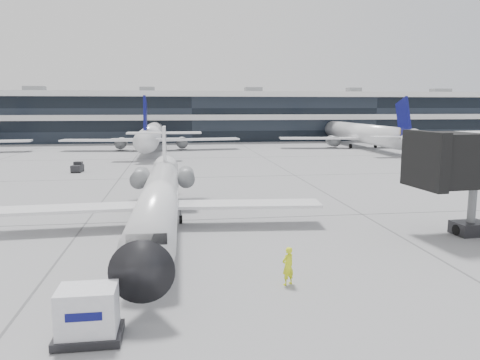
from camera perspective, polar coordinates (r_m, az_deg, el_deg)
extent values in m
plane|color=gray|center=(33.70, -1.30, -4.75)|extent=(220.00, 220.00, 0.00)
cube|color=black|center=(114.62, -6.08, 7.48)|extent=(170.00, 22.00, 10.00)
cylinder|color=white|center=(30.46, -9.85, -2.38)|extent=(2.74, 21.62, 2.43)
cone|color=black|center=(18.81, -11.57, -9.63)|extent=(2.46, 2.55, 2.43)
cone|color=white|center=(42.47, -9.09, 1.22)|extent=(2.35, 2.91, 2.31)
cube|color=white|center=(32.29, -20.18, -3.31)|extent=(10.01, 2.88, 0.20)
cube|color=white|center=(31.72, 0.88, -2.96)|extent=(10.05, 3.16, 0.20)
cylinder|color=slate|center=(37.77, -12.07, 0.31)|extent=(1.39, 3.08, 1.35)
cylinder|color=slate|center=(37.62, -6.61, 0.42)|extent=(1.39, 3.08, 1.35)
cube|color=white|center=(41.72, -9.18, 3.69)|extent=(0.29, 2.34, 4.05)
cube|color=white|center=(41.98, -9.22, 5.69)|extent=(6.50, 1.53, 0.14)
cylinder|color=black|center=(22.72, -10.74, -11.15)|extent=(0.17, 0.51, 0.50)
cylinder|color=black|center=(32.69, -11.99, -4.86)|extent=(0.22, 0.58, 0.58)
cylinder|color=black|center=(32.56, -7.24, -4.79)|extent=(0.22, 0.58, 0.58)
cube|color=black|center=(31.02, 24.03, 2.32)|extent=(3.31, 3.93, 3.22)
cylinder|color=slate|center=(32.71, 26.40, -3.24)|extent=(0.51, 0.51, 3.22)
cube|color=black|center=(32.97, 26.26, -5.29)|extent=(2.21, 1.79, 0.80)
imported|color=#EAFB1A|center=(21.55, 5.86, -10.37)|extent=(0.77, 0.69, 1.77)
cube|color=black|center=(17.84, -17.92, -17.54)|extent=(2.28, 1.69, 0.28)
cube|color=silver|center=(17.46, -18.07, -14.81)|extent=(1.98, 1.49, 1.58)
cone|color=#F33F0C|center=(45.16, -7.85, -0.96)|extent=(0.32, 0.32, 0.51)
cube|color=#F33F0C|center=(45.20, -7.84, -1.26)|extent=(0.39, 0.39, 0.03)
cube|color=black|center=(60.54, -19.22, 1.37)|extent=(1.32, 2.03, 0.79)
cube|color=black|center=(60.89, -19.12, 1.92)|extent=(1.04, 0.88, 0.44)
cylinder|color=black|center=(61.38, -19.45, 1.19)|extent=(0.19, 0.40, 0.39)
cylinder|color=black|center=(61.11, -18.58, 1.20)|extent=(0.19, 0.40, 0.39)
cylinder|color=black|center=(60.06, -19.83, 1.00)|extent=(0.19, 0.40, 0.39)
cylinder|color=black|center=(59.77, -18.95, 1.01)|extent=(0.19, 0.40, 0.39)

